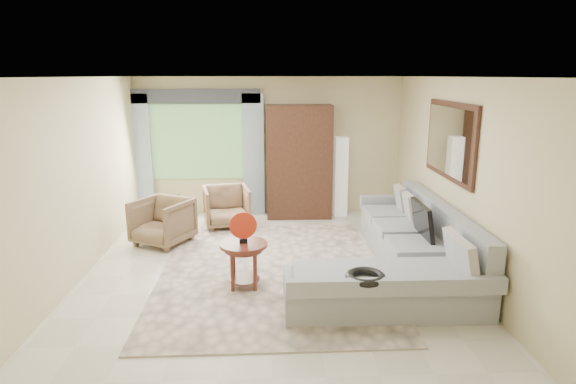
{
  "coord_description": "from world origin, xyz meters",
  "views": [
    {
      "loc": [
        -0.01,
        -6.1,
        2.62
      ],
      "look_at": [
        0.25,
        0.35,
        1.05
      ],
      "focal_mm": 30.0,
      "sensor_mm": 36.0,
      "label": 1
    }
  ],
  "objects_px": {
    "coffee_table": "(244,264)",
    "potted_plant": "(171,205)",
    "sectional_sofa": "(405,256)",
    "armoire": "(299,162)",
    "floor_lamp": "(341,177)",
    "tv_screen": "(422,220)",
    "armchair_right": "(227,207)",
    "armchair_left": "(162,222)"
  },
  "relations": [
    {
      "from": "armchair_right",
      "to": "floor_lamp",
      "type": "xyz_separation_m",
      "value": [
        2.11,
        0.65,
        0.39
      ]
    },
    {
      "from": "coffee_table",
      "to": "potted_plant",
      "type": "height_order",
      "value": "coffee_table"
    },
    {
      "from": "armchair_right",
      "to": "potted_plant",
      "type": "distance_m",
      "value": 1.25
    },
    {
      "from": "tv_screen",
      "to": "armchair_right",
      "type": "relative_size",
      "value": 0.94
    },
    {
      "from": "tv_screen",
      "to": "armchair_right",
      "type": "xyz_separation_m",
      "value": [
        -2.81,
        2.12,
        -0.36
      ]
    },
    {
      "from": "coffee_table",
      "to": "armchair_right",
      "type": "distance_m",
      "value": 2.61
    },
    {
      "from": "sectional_sofa",
      "to": "armchair_right",
      "type": "distance_m",
      "value": 3.44
    },
    {
      "from": "sectional_sofa",
      "to": "tv_screen",
      "type": "bearing_deg",
      "value": 36.17
    },
    {
      "from": "armchair_left",
      "to": "sectional_sofa",
      "type": "bearing_deg",
      "value": 5.96
    },
    {
      "from": "sectional_sofa",
      "to": "armoire",
      "type": "xyz_separation_m",
      "value": [
        -1.23,
        2.9,
        0.77
      ]
    },
    {
      "from": "armchair_left",
      "to": "armoire",
      "type": "height_order",
      "value": "armoire"
    },
    {
      "from": "potted_plant",
      "to": "floor_lamp",
      "type": "bearing_deg",
      "value": 0.82
    },
    {
      "from": "armoire",
      "to": "armchair_right",
      "type": "bearing_deg",
      "value": -155.99
    },
    {
      "from": "floor_lamp",
      "to": "tv_screen",
      "type": "bearing_deg",
      "value": -75.78
    },
    {
      "from": "sectional_sofa",
      "to": "armchair_left",
      "type": "height_order",
      "value": "sectional_sofa"
    },
    {
      "from": "sectional_sofa",
      "to": "floor_lamp",
      "type": "relative_size",
      "value": 2.31
    },
    {
      "from": "armchair_right",
      "to": "potted_plant",
      "type": "xyz_separation_m",
      "value": [
        -1.09,
        0.6,
        -0.12
      ]
    },
    {
      "from": "armchair_left",
      "to": "armchair_right",
      "type": "bearing_deg",
      "value": 71.21
    },
    {
      "from": "sectional_sofa",
      "to": "armchair_right",
      "type": "height_order",
      "value": "sectional_sofa"
    },
    {
      "from": "sectional_sofa",
      "to": "armchair_left",
      "type": "xyz_separation_m",
      "value": [
        -3.49,
        1.44,
        0.08
      ]
    },
    {
      "from": "armoire",
      "to": "tv_screen",
      "type": "bearing_deg",
      "value": -60.97
    },
    {
      "from": "sectional_sofa",
      "to": "potted_plant",
      "type": "distance_m",
      "value": 4.66
    },
    {
      "from": "coffee_table",
      "to": "floor_lamp",
      "type": "bearing_deg",
      "value": 62.4
    },
    {
      "from": "tv_screen",
      "to": "potted_plant",
      "type": "bearing_deg",
      "value": 145.2
    },
    {
      "from": "armchair_right",
      "to": "armoire",
      "type": "xyz_separation_m",
      "value": [
        1.31,
        0.59,
        0.69
      ]
    },
    {
      "from": "potted_plant",
      "to": "floor_lamp",
      "type": "relative_size",
      "value": 0.32
    },
    {
      "from": "tv_screen",
      "to": "coffee_table",
      "type": "bearing_deg",
      "value": -169.08
    },
    {
      "from": "coffee_table",
      "to": "armchair_right",
      "type": "relative_size",
      "value": 0.75
    },
    {
      "from": "tv_screen",
      "to": "sectional_sofa",
      "type": "bearing_deg",
      "value": -143.83
    },
    {
      "from": "coffee_table",
      "to": "sectional_sofa",
      "type": "bearing_deg",
      "value": 7.13
    },
    {
      "from": "armchair_left",
      "to": "potted_plant",
      "type": "height_order",
      "value": "armchair_left"
    },
    {
      "from": "armchair_left",
      "to": "armchair_right",
      "type": "relative_size",
      "value": 1.02
    },
    {
      "from": "coffee_table",
      "to": "floor_lamp",
      "type": "relative_size",
      "value": 0.4
    },
    {
      "from": "armchair_right",
      "to": "armoire",
      "type": "height_order",
      "value": "armoire"
    },
    {
      "from": "sectional_sofa",
      "to": "armoire",
      "type": "relative_size",
      "value": 1.65
    },
    {
      "from": "sectional_sofa",
      "to": "tv_screen",
      "type": "relative_size",
      "value": 4.68
    },
    {
      "from": "armoire",
      "to": "armchair_left",
      "type": "bearing_deg",
      "value": -147.09
    },
    {
      "from": "coffee_table",
      "to": "armoire",
      "type": "relative_size",
      "value": 0.28
    },
    {
      "from": "armoire",
      "to": "floor_lamp",
      "type": "bearing_deg",
      "value": 4.29
    },
    {
      "from": "tv_screen",
      "to": "armchair_left",
      "type": "bearing_deg",
      "value": 161.71
    },
    {
      "from": "armchair_right",
      "to": "potted_plant",
      "type": "height_order",
      "value": "armchair_right"
    },
    {
      "from": "tv_screen",
      "to": "armchair_right",
      "type": "bearing_deg",
      "value": 143.06
    }
  ]
}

